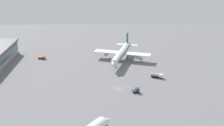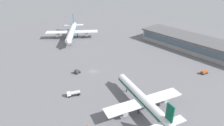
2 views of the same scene
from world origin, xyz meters
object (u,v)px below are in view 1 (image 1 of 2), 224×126
object	(u,v)px
baggage_tug	(136,90)
safety_cone_near_gate	(161,64)
fuel_truck	(157,75)
airplane_at_gate	(122,53)
pushback_tractor	(42,58)

from	to	relation	value
baggage_tug	safety_cone_near_gate	bearing A→B (deg)	55.32
fuel_truck	safety_cone_near_gate	size ratio (longest dim) A/B	10.93
airplane_at_gate	safety_cone_near_gate	size ratio (longest dim) A/B	74.31
airplane_at_gate	baggage_tug	distance (m)	46.11
airplane_at_gate	baggage_tug	bearing A→B (deg)	22.40
fuel_truck	pushback_tractor	bearing A→B (deg)	177.51
airplane_at_gate	safety_cone_near_gate	xyz separation A→B (m)	(6.91, 24.04, -4.72)
pushback_tractor	safety_cone_near_gate	distance (m)	75.78
baggage_tug	pushback_tractor	size ratio (longest dim) A/B	0.74
baggage_tug	safety_cone_near_gate	world-z (taller)	baggage_tug
baggage_tug	pushback_tractor	world-z (taller)	baggage_tug
fuel_truck	safety_cone_near_gate	xyz separation A→B (m)	(-20.82, 6.01, -1.09)
fuel_truck	safety_cone_near_gate	bearing A→B (deg)	95.51
airplane_at_gate	baggage_tug	world-z (taller)	airplane_at_gate
pushback_tractor	fuel_truck	distance (m)	75.69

